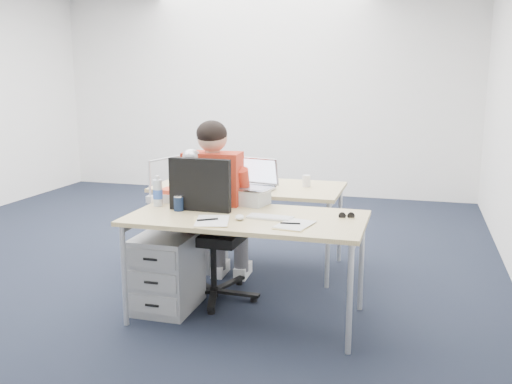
% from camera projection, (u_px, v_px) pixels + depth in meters
% --- Properties ---
extents(floor, '(7.00, 7.00, 0.00)m').
position_uv_depth(floor, '(155.00, 266.00, 5.07)').
color(floor, black).
rests_on(floor, ground).
extents(room, '(6.02, 7.02, 2.80)m').
position_uv_depth(room, '(148.00, 70.00, 4.73)').
color(room, white).
rests_on(room, ground).
extents(desk_near, '(1.60, 0.80, 0.73)m').
position_uv_depth(desk_near, '(247.00, 223.00, 3.87)').
color(desk_near, tan).
rests_on(desk_near, ground).
extents(desk_far, '(1.60, 0.80, 0.73)m').
position_uv_depth(desk_far, '(249.00, 191.00, 4.96)').
color(desk_far, tan).
rests_on(desk_far, ground).
extents(office_chair, '(0.71, 0.71, 1.10)m').
position_uv_depth(office_chair, '(212.00, 259.00, 4.28)').
color(office_chair, black).
rests_on(office_chair, ground).
extents(seated_person, '(0.43, 0.74, 1.33)m').
position_uv_depth(seated_person, '(219.00, 208.00, 4.39)').
color(seated_person, red).
rests_on(seated_person, ground).
extents(drawer_pedestal_near, '(0.40, 0.50, 0.55)m').
position_uv_depth(drawer_pedestal_near, '(167.00, 271.00, 4.12)').
color(drawer_pedestal_near, '#95979A').
rests_on(drawer_pedestal_near, ground).
extents(drawer_pedestal_far, '(0.40, 0.50, 0.55)m').
position_uv_depth(drawer_pedestal_far, '(198.00, 235.00, 5.06)').
color(drawer_pedestal_far, '#95979A').
rests_on(drawer_pedestal_far, ground).
extents(silver_laptop, '(0.36, 0.31, 0.33)m').
position_uv_depth(silver_laptop, '(251.00, 182.00, 4.18)').
color(silver_laptop, silver).
rests_on(silver_laptop, desk_near).
extents(wireless_keyboard, '(0.31, 0.15, 0.02)m').
position_uv_depth(wireless_keyboard, '(270.00, 217.00, 3.79)').
color(wireless_keyboard, white).
rests_on(wireless_keyboard, desk_near).
extents(computer_mouse, '(0.09, 0.11, 0.03)m').
position_uv_depth(computer_mouse, '(239.00, 217.00, 3.75)').
color(computer_mouse, white).
rests_on(computer_mouse, desk_near).
extents(headphones, '(0.24, 0.20, 0.04)m').
position_uv_depth(headphones, '(210.00, 206.00, 4.08)').
color(headphones, black).
rests_on(headphones, desk_near).
extents(can_koozie, '(0.09, 0.09, 0.11)m').
position_uv_depth(can_koozie, '(179.00, 203.00, 4.00)').
color(can_koozie, '#14213E').
rests_on(can_koozie, desk_near).
extents(water_bottle, '(0.08, 0.08, 0.22)m').
position_uv_depth(water_bottle, '(158.00, 191.00, 4.14)').
color(water_bottle, silver).
rests_on(water_bottle, desk_near).
extents(bear_figurine, '(0.10, 0.09, 0.17)m').
position_uv_depth(bear_figurine, '(230.00, 192.00, 4.22)').
color(bear_figurine, '#387A20').
rests_on(bear_figurine, desk_near).
extents(book_stack, '(0.25, 0.21, 0.10)m').
position_uv_depth(book_stack, '(175.00, 195.00, 4.29)').
color(book_stack, silver).
rests_on(book_stack, desk_near).
extents(cordless_phone, '(0.04, 0.03, 0.13)m').
position_uv_depth(cordless_phone, '(196.00, 198.00, 4.13)').
color(cordless_phone, black).
rests_on(cordless_phone, desk_near).
extents(papers_left, '(0.29, 0.35, 0.01)m').
position_uv_depth(papers_left, '(210.00, 221.00, 3.70)').
color(papers_left, '#E1CA82').
rests_on(papers_left, desk_near).
extents(papers_right, '(0.24, 0.30, 0.01)m').
position_uv_depth(papers_right, '(293.00, 225.00, 3.61)').
color(papers_right, '#E1CA82').
rests_on(papers_right, desk_near).
extents(sunglasses, '(0.12, 0.08, 0.03)m').
position_uv_depth(sunglasses, '(347.00, 216.00, 3.81)').
color(sunglasses, black).
rests_on(sunglasses, desk_near).
extents(desk_lamp, '(0.40, 0.20, 0.43)m').
position_uv_depth(desk_lamp, '(165.00, 175.00, 4.20)').
color(desk_lamp, silver).
rests_on(desk_lamp, desk_near).
extents(dark_laptop, '(0.40, 0.39, 0.27)m').
position_uv_depth(dark_laptop, '(249.00, 175.00, 4.69)').
color(dark_laptop, black).
rests_on(dark_laptop, desk_far).
extents(far_cup, '(0.09, 0.09, 0.10)m').
position_uv_depth(far_cup, '(306.00, 181.00, 4.88)').
color(far_cup, white).
rests_on(far_cup, desk_far).
extents(far_papers, '(0.29, 0.32, 0.01)m').
position_uv_depth(far_papers, '(243.00, 179.00, 5.21)').
color(far_papers, white).
rests_on(far_papers, desk_far).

